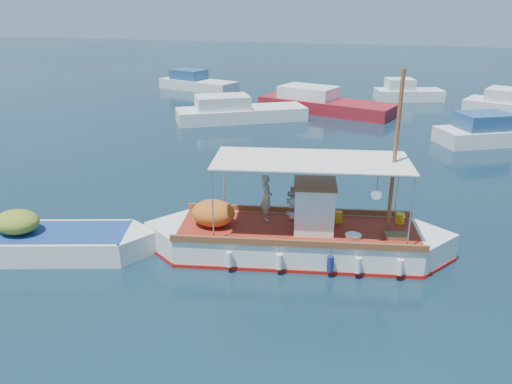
# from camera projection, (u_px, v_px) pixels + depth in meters

# --- Properties ---
(ground) EXTENTS (160.00, 160.00, 0.00)m
(ground) POSITION_uv_depth(u_px,v_px,m) (277.00, 250.00, 14.85)
(ground) COLOR black
(ground) RESTS_ON ground
(fishing_caique) EXTENTS (8.87, 3.68, 5.52)m
(fishing_caique) POSITION_uv_depth(u_px,v_px,m) (295.00, 239.00, 14.46)
(fishing_caique) COLOR white
(fishing_caique) RESTS_ON ground
(dinghy) EXTENTS (6.09, 3.08, 1.56)m
(dinghy) POSITION_uv_depth(u_px,v_px,m) (46.00, 244.00, 14.49)
(dinghy) COLOR white
(dinghy) RESTS_ON ground
(bg_boat_nw) EXTENTS (8.05, 6.13, 1.80)m
(bg_boat_nw) POSITION_uv_depth(u_px,v_px,m) (238.00, 113.00, 30.90)
(bg_boat_nw) COLOR silver
(bg_boat_nw) RESTS_ON ground
(bg_boat_n) EXTENTS (9.53, 5.23, 1.80)m
(bg_boat_n) POSITION_uv_depth(u_px,v_px,m) (322.00, 104.00, 33.55)
(bg_boat_n) COLOR maroon
(bg_boat_n) RESTS_ON ground
(bg_boat_ne) EXTENTS (6.69, 4.97, 1.80)m
(bg_boat_ne) POSITION_uv_depth(u_px,v_px,m) (495.00, 133.00, 26.04)
(bg_boat_ne) COLOR silver
(bg_boat_ne) RESTS_ON ground
(bg_boat_far_w) EXTENTS (7.20, 4.14, 1.80)m
(bg_boat_far_w) POSITION_uv_depth(u_px,v_px,m) (196.00, 84.00, 42.13)
(bg_boat_far_w) COLOR silver
(bg_boat_far_w) RESTS_ON ground
(bg_boat_far_n) EXTENTS (5.26, 3.38, 1.80)m
(bg_boat_far_n) POSITION_uv_depth(u_px,v_px,m) (407.00, 94.00, 37.49)
(bg_boat_far_n) COLOR silver
(bg_boat_far_n) RESTS_ON ground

